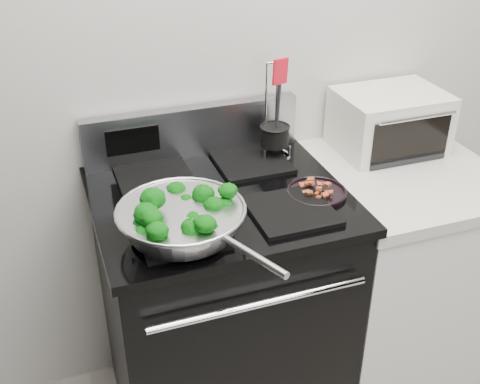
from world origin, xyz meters
name	(u,v)px	position (x,y,z in m)	size (l,w,h in m)	color
back_wall	(271,32)	(0.00, 1.75, 1.35)	(4.00, 0.02, 2.70)	beige
gas_range	(222,308)	(-0.30, 1.41, 0.49)	(0.79, 0.69, 1.13)	black
counter	(390,274)	(0.39, 1.41, 0.46)	(0.62, 0.68, 0.92)	white
skillet	(182,219)	(-0.47, 1.23, 1.01)	(0.37, 0.55, 0.08)	silver
broccoli_pile	(181,213)	(-0.47, 1.23, 1.03)	(0.29, 0.29, 0.10)	black
bacon_plate	(317,189)	(-0.01, 1.32, 0.97)	(0.19, 0.19, 0.04)	black
utensil_holder	(275,141)	(-0.04, 1.60, 1.01)	(0.12, 0.12, 0.36)	silver
toaster_oven	(389,121)	(0.41, 1.59, 1.03)	(0.38, 0.29, 0.22)	silver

